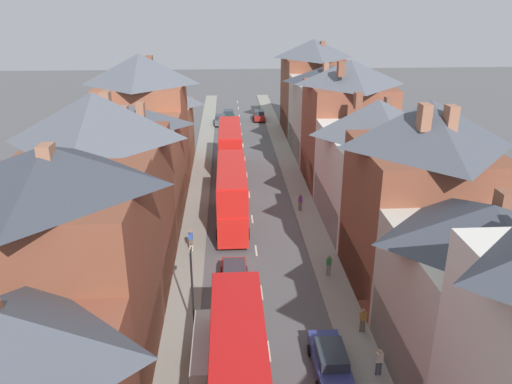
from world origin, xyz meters
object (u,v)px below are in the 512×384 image
Objects in this scene: car_parked_left_a at (259,115)px; pedestrian_mid_right at (329,264)px; double_decker_bus_mid_street at (232,194)px; car_far_grey at (220,120)px; car_near_silver at (330,360)px; double_decker_bus_far_approaching at (230,148)px; car_near_blue at (229,131)px; double_decker_bus_lead at (239,381)px; street_lamp at (192,287)px; car_mid_black at (229,115)px; car_parked_left_b at (234,274)px; delivery_van at (212,356)px; pedestrian_mid_left at (363,319)px; pedestrian_far_left at (191,239)px; pedestrian_far_right at (300,202)px; pedestrian_near_right at (379,361)px.

pedestrian_mid_right is at bearing -87.87° from car_parked_left_a.
double_decker_bus_mid_street is 2.75× the size of car_far_grey.
pedestrian_mid_right is at bearing 79.43° from car_near_silver.
double_decker_bus_far_approaching is 15.56m from car_near_blue.
double_decker_bus_lead is 1.96× the size of street_lamp.
pedestrian_mid_right is at bearing -82.30° from car_mid_black.
double_decker_bus_far_approaching is 24.34m from pedestrian_mid_right.
car_parked_left_b is at bearing -175.16° from pedestrian_mid_right.
car_parked_left_b is at bearing 81.78° from delivery_van.
pedestrian_far_left is (-10.78, 11.08, 0.00)m from pedestrian_mid_left.
street_lamp reaches higher than car_near_silver.
car_near_silver is at bearing -59.97° from pedestrian_far_left.
street_lamp is at bearing -116.55° from pedestrian_far_right.
street_lamp is (-7.35, 3.70, 2.43)m from car_near_silver.
delivery_van is (-1.30, -48.33, 0.53)m from car_near_blue.
double_decker_bus_mid_street is at bearing 115.29° from pedestrian_mid_left.
double_decker_bus_lead is 6.71× the size of pedestrian_far_right.
pedestrian_mid_right is at bearing -24.59° from pedestrian_far_left.
street_lamp reaches higher than double_decker_bus_lead.
pedestrian_far_right is at bearing 91.82° from pedestrian_mid_right.
car_mid_black is at bearing 88.74° from delivery_van.
double_decker_bus_lead is 4.03m from delivery_van.
pedestrian_far_right is at bearing 63.45° from street_lamp.
car_parked_left_a is 2.50× the size of pedestrian_near_right.
car_parked_left_b is at bearing -95.70° from car_parked_left_a.
pedestrian_near_right reaches higher than car_mid_black.
double_decker_bus_mid_street is at bearing 125.79° from pedestrian_mid_right.
car_mid_black is at bearing 90.00° from car_parked_left_b.
pedestrian_mid_right is (1.80, 9.64, 0.22)m from car_near_silver.
pedestrian_far_right is at bearing 36.10° from pedestrian_far_left.
pedestrian_far_left is (-3.32, -45.00, 0.24)m from car_mid_black.
car_parked_left_a is 6.77m from car_far_grey.
pedestrian_far_right is at bearing 75.61° from double_decker_bus_lead.
double_decker_bus_lead is 7.56m from street_lamp.
pedestrian_mid_left is at bearing -38.48° from car_parked_left_b.
pedestrian_far_left is (-8.22, 14.23, 0.22)m from car_near_silver.
delivery_van is at bearing -90.00° from car_far_grey.
car_mid_black is (0.01, 40.28, -2.02)m from double_decker_bus_mid_street.
pedestrian_far_left is at bearing 120.03° from car_near_silver.
delivery_van is (-1.29, 3.52, -1.48)m from double_decker_bus_lead.
double_decker_bus_mid_street is 1.00× the size of double_decker_bus_far_approaching.
car_far_grey is at bearing 98.81° from pedestrian_near_right.
delivery_van reaches higher than pedestrian_mid_right.
car_parked_left_a is 54.97m from street_lamp.
double_decker_bus_mid_street is at bearing 90.00° from double_decker_bus_lead.
pedestrian_mid_left reaches higher than car_mid_black.
car_near_blue is at bearing -79.49° from car_far_grey.
double_decker_bus_far_approaching is 2.75× the size of car_far_grey.
pedestrian_mid_left is 1.00× the size of pedestrian_far_left.
double_decker_bus_lead is 6.71× the size of pedestrian_mid_left.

